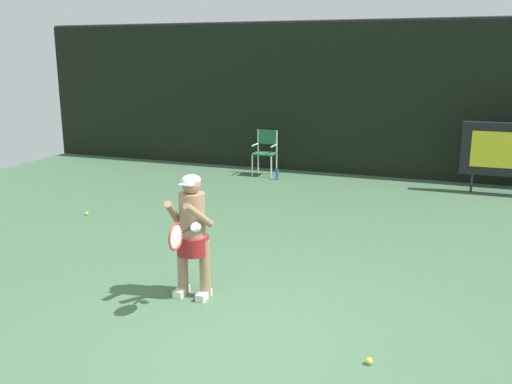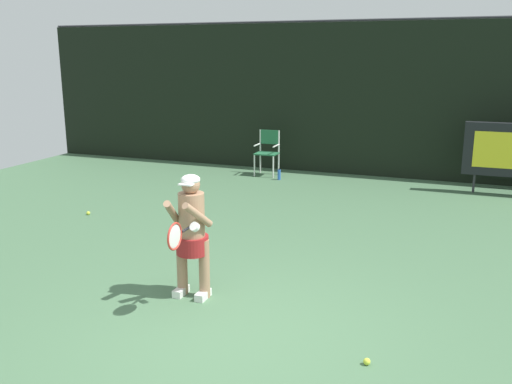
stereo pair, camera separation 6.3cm
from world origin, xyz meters
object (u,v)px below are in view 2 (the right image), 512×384
(umpire_chair, at_px, (268,150))
(tennis_racket, at_px, (176,236))
(tennis_ball_loose, at_px, (88,213))
(tennis_ball_spare, at_px, (367,362))
(tennis_player, at_px, (192,231))
(water_bottle, at_px, (279,175))

(umpire_chair, xyz_separation_m, tennis_racket, (1.57, -7.42, 0.32))
(tennis_ball_loose, height_order, tennis_ball_spare, same)
(tennis_racket, xyz_separation_m, tennis_ball_spare, (2.17, -0.30, -0.90))
(tennis_player, distance_m, tennis_ball_spare, 2.52)
(water_bottle, height_order, tennis_ball_loose, water_bottle)
(tennis_player, relative_size, tennis_racket, 2.50)
(umpire_chair, height_order, water_bottle, umpire_chair)
(water_bottle, bearing_deg, tennis_ball_loose, -120.22)
(umpire_chair, height_order, tennis_ball_loose, umpire_chair)
(water_bottle, relative_size, tennis_ball_loose, 3.90)
(tennis_racket, distance_m, tennis_ball_loose, 4.65)
(water_bottle, xyz_separation_m, tennis_player, (1.05, -6.47, 0.70))
(water_bottle, bearing_deg, tennis_racket, -80.82)
(tennis_ball_loose, bearing_deg, water_bottle, 59.78)
(tennis_ball_loose, xyz_separation_m, tennis_ball_spare, (5.65, -3.26, 0.00))
(water_bottle, relative_size, tennis_ball_spare, 3.90)
(water_bottle, height_order, tennis_ball_spare, water_bottle)
(tennis_ball_spare, bearing_deg, umpire_chair, 115.89)
(tennis_player, bearing_deg, umpire_chair, 102.24)
(tennis_racket, bearing_deg, water_bottle, 80.17)
(tennis_player, height_order, tennis_ball_spare, tennis_player)
(umpire_chair, bearing_deg, tennis_player, -77.76)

